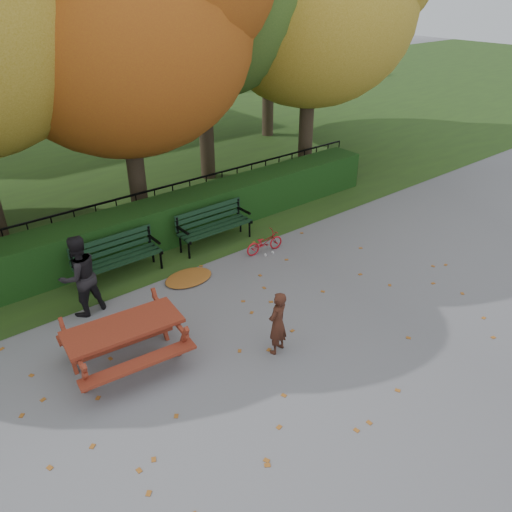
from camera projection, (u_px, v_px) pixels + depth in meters
ground at (282, 339)px, 8.66m from camera, size 90.00×90.00×0.00m
grass_strip at (29, 149)px, 18.19m from camera, size 90.00×90.00×0.00m
hedge at (154, 225)px, 11.48m from camera, size 13.00×0.90×1.00m
iron_fence at (138, 212)px, 12.00m from camera, size 14.00×0.04×1.02m
tree_c at (136, 12)px, 10.81m from camera, size 6.30×6.00×8.00m
bench_left at (116, 255)px, 10.21m from camera, size 1.80×0.57×0.88m
bench_right at (213, 223)px, 11.52m from camera, size 1.80×0.57×0.88m
picnic_table at (124, 334)px, 7.82m from camera, size 1.94×1.63×0.87m
leaf_pile at (189, 278)px, 10.35m from camera, size 1.04×0.73×0.07m
leaf_scatter at (271, 330)px, 8.86m from camera, size 9.00×5.70×0.01m
child at (278, 323)px, 8.11m from camera, size 0.48×0.38×1.15m
adult at (80, 276)px, 8.97m from camera, size 0.85×0.70×1.57m
bicycle at (264, 242)px, 11.27m from camera, size 0.97×0.42×0.49m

